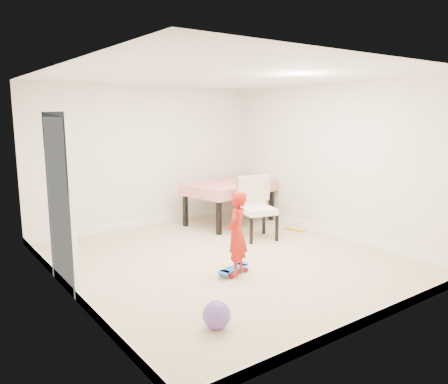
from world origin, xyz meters
TOP-DOWN VIEW (x-y plane):
  - ground at (0.00, 0.00)m, footprint 5.00×5.00m
  - ceiling at (0.00, 0.00)m, footprint 4.50×5.00m
  - wall_back at (0.00, 2.48)m, footprint 4.50×0.04m
  - wall_front at (0.00, -2.48)m, footprint 4.50×0.04m
  - wall_left at (-2.23, 0.00)m, footprint 0.04×5.00m
  - wall_right at (2.23, 0.00)m, footprint 0.04×5.00m
  - door at (-2.22, 0.30)m, footprint 0.11×0.94m
  - baseboard_back at (0.00, 2.49)m, footprint 4.50×0.02m
  - baseboard_front at (0.00, -2.49)m, footprint 4.50×0.02m
  - baseboard_left at (-2.24, 0.00)m, footprint 0.02×5.00m
  - baseboard_right at (2.24, 0.00)m, footprint 0.02×5.00m
  - dining_table at (1.31, 1.68)m, footprint 1.87×1.37m
  - dining_chair at (1.04, 0.52)m, footprint 0.71×0.77m
  - skateboard at (-0.29, -0.56)m, footprint 0.60×0.34m
  - child at (-0.32, -0.65)m, footprint 0.47×0.44m
  - balloon at (-1.33, -1.65)m, footprint 0.28×0.28m
  - foam_toy at (1.93, 0.53)m, footprint 0.17×0.40m

SIDE VIEW (x-z plane):
  - ground at x=0.00m, z-range 0.00..0.00m
  - foam_toy at x=1.93m, z-range 0.00..0.06m
  - skateboard at x=-0.29m, z-range 0.00..0.09m
  - baseboard_back at x=0.00m, z-range 0.00..0.12m
  - baseboard_front at x=0.00m, z-range 0.00..0.12m
  - baseboard_left at x=-2.24m, z-range 0.00..0.12m
  - baseboard_right at x=2.24m, z-range 0.00..0.12m
  - balloon at x=-1.33m, z-range 0.00..0.28m
  - dining_table at x=1.31m, z-range 0.00..0.80m
  - dining_chair at x=1.04m, z-range 0.00..1.05m
  - child at x=-0.32m, z-range 0.00..1.09m
  - door at x=-2.22m, z-range -0.03..2.08m
  - wall_back at x=0.00m, z-range 0.00..2.60m
  - wall_front at x=0.00m, z-range 0.00..2.60m
  - wall_left at x=-2.23m, z-range 0.00..2.60m
  - wall_right at x=2.23m, z-range 0.00..2.60m
  - ceiling at x=0.00m, z-range 2.56..2.60m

